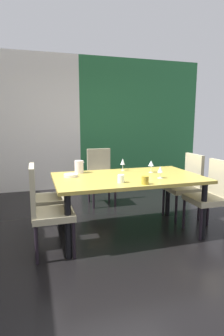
# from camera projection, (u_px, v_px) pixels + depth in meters

# --- Properties ---
(ground_plane) EXTENTS (5.89, 5.94, 0.02)m
(ground_plane) POSITION_uv_depth(u_px,v_px,m) (113.00, 247.00, 3.06)
(ground_plane) COLOR black
(back_panel_interior) EXTENTS (3.08, 0.10, 2.80)m
(back_panel_interior) POSITION_uv_depth(u_px,v_px,m) (2.00, 124.00, 5.18)
(back_panel_interior) COLOR silver
(back_panel_interior) RESTS_ON ground_plane
(garden_window_panel) EXTENTS (2.81, 0.10, 2.80)m
(garden_window_panel) POSITION_uv_depth(u_px,v_px,m) (140.00, 123.00, 6.01)
(garden_window_panel) COLOR #27663A
(garden_window_panel) RESTS_ON ground_plane
(dining_table) EXTENTS (1.86, 1.09, 0.75)m
(dining_table) POSITION_uv_depth(u_px,v_px,m) (128.00, 182.00, 3.35)
(dining_table) COLOR #AE973D
(dining_table) RESTS_ON ground_plane
(chair_right_near) EXTENTS (0.44, 0.44, 0.95)m
(chair_right_near) POSITION_uv_depth(u_px,v_px,m) (211.00, 193.00, 3.39)
(chair_right_near) COLOR tan
(chair_right_near) RESTS_ON ground_plane
(chair_left_far) EXTENTS (0.44, 0.44, 0.91)m
(chair_left_far) POSITION_uv_depth(u_px,v_px,m) (44.00, 195.00, 3.36)
(chair_left_far) COLOR tan
(chair_left_far) RESTS_ON ground_plane
(chair_right_far) EXTENTS (0.44, 0.44, 0.96)m
(chair_right_far) POSITION_uv_depth(u_px,v_px,m) (186.00, 183.00, 3.95)
(chair_right_far) COLOR tan
(chair_right_far) RESTS_ON ground_plane
(chair_head_far) EXTENTS (0.44, 0.45, 0.96)m
(chair_head_far) POSITION_uv_depth(u_px,v_px,m) (100.00, 174.00, 4.62)
(chair_head_far) COLOR tan
(chair_head_far) RESTS_ON ground_plane
(chair_left_near) EXTENTS (0.44, 0.44, 0.99)m
(chair_left_near) POSITION_uv_depth(u_px,v_px,m) (45.00, 207.00, 2.80)
(chair_left_near) COLOR tan
(chair_left_near) RESTS_ON ground_plane
(wine_glass_left) EXTENTS (0.07, 0.07, 0.15)m
(wine_glass_left) POSITION_uv_depth(u_px,v_px,m) (160.00, 170.00, 3.20)
(wine_glass_left) COLOR silver
(wine_glass_left) RESTS_ON dining_table
(wine_glass_corner) EXTENTS (0.06, 0.06, 0.17)m
(wine_glass_corner) POSITION_uv_depth(u_px,v_px,m) (123.00, 162.00, 3.71)
(wine_glass_corner) COLOR silver
(wine_glass_corner) RESTS_ON dining_table
(wine_glass_rear) EXTENTS (0.08, 0.08, 0.16)m
(wine_glass_rear) POSITION_uv_depth(u_px,v_px,m) (151.00, 164.00, 3.57)
(wine_glass_rear) COLOR silver
(wine_glass_rear) RESTS_ON dining_table
(serving_bowl_near_window) EXTENTS (0.18, 0.18, 0.04)m
(serving_bowl_near_window) POSITION_uv_depth(u_px,v_px,m) (71.00, 175.00, 3.30)
(serving_bowl_near_window) COLOR silver
(serving_bowl_near_window) RESTS_ON dining_table
(cup_south) EXTENTS (0.08, 0.08, 0.09)m
(cup_south) POSITION_uv_depth(u_px,v_px,m) (145.00, 180.00, 2.90)
(cup_south) COLOR #A98D24
(cup_south) RESTS_ON dining_table
(cup_north) EXTENTS (0.08, 0.08, 0.09)m
(cup_north) POSITION_uv_depth(u_px,v_px,m) (121.00, 179.00, 2.98)
(cup_north) COLOR white
(cup_north) RESTS_ON dining_table
(pitcher_east) EXTENTS (0.13, 0.12, 0.17)m
(pitcher_east) POSITION_uv_depth(u_px,v_px,m) (79.00, 167.00, 3.54)
(pitcher_east) COLOR silver
(pitcher_east) RESTS_ON dining_table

